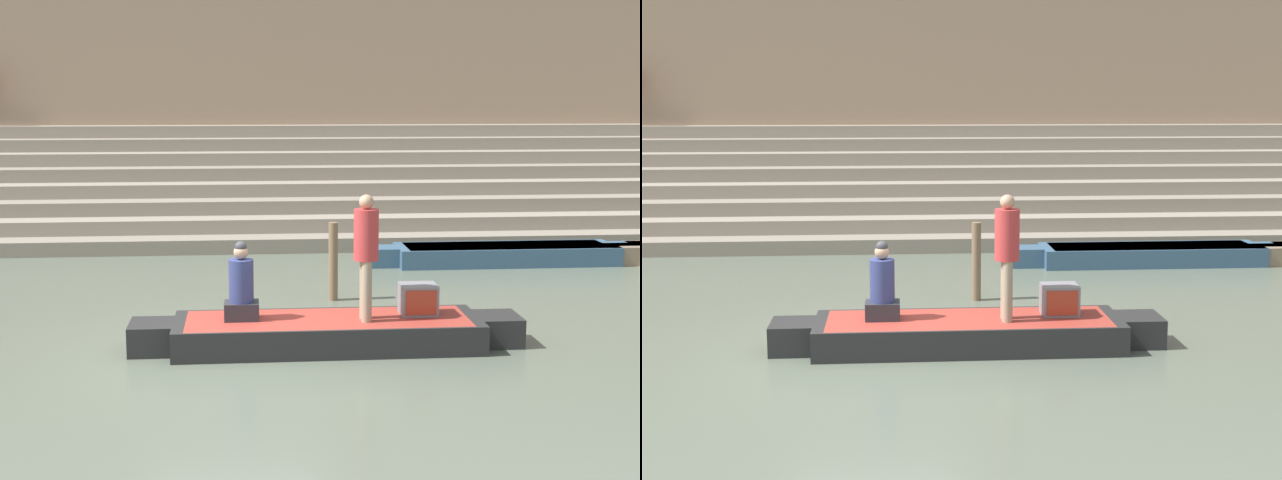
{
  "view_description": "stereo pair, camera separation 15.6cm",
  "coord_description": "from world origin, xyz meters",
  "views": [
    {
      "loc": [
        0.17,
        -11.64,
        3.5
      ],
      "look_at": [
        1.3,
        1.44,
        1.31
      ],
      "focal_mm": 50.0,
      "sensor_mm": 36.0,
      "label": 1
    },
    {
      "loc": [
        0.33,
        -11.65,
        3.5
      ],
      "look_at": [
        1.3,
        1.44,
        1.31
      ],
      "focal_mm": 50.0,
      "sensor_mm": 36.0,
      "label": 2
    }
  ],
  "objects": [
    {
      "name": "moored_boat_shore",
      "position": [
        5.54,
        5.98,
        0.21
      ],
      "size": [
        5.79,
        1.14,
        0.38
      ],
      "rotation": [
        0.0,
        0.0,
        0.09
      ],
      "color": "#33516B",
      "rests_on": "ground"
    },
    {
      "name": "rowboat_main",
      "position": [
        1.3,
        0.24,
        0.22
      ],
      "size": [
        5.4,
        1.41,
        0.41
      ],
      "rotation": [
        0.0,
        0.0,
        0.04
      ],
      "color": "black",
      "rests_on": "ground"
    },
    {
      "name": "ground_plane",
      "position": [
        0.0,
        0.0,
        0.0
      ],
      "size": [
        120.0,
        120.0,
        0.0
      ],
      "primitive_type": "plane",
      "color": "#566051"
    },
    {
      "name": "back_wall",
      "position": [
        0.0,
        14.39,
        3.88
      ],
      "size": [
        34.2,
        1.28,
        7.81
      ],
      "color": "#937A60",
      "rests_on": "ground"
    },
    {
      "name": "person_standing",
      "position": [
        1.82,
        0.13,
        1.41
      ],
      "size": [
        0.34,
        0.34,
        1.73
      ],
      "rotation": [
        0.0,
        0.0,
        -0.03
      ],
      "color": "gray",
      "rests_on": "rowboat_main"
    },
    {
      "name": "mooring_post",
      "position": [
        1.67,
        3.04,
        0.67
      ],
      "size": [
        0.16,
        0.16,
        1.33
      ],
      "primitive_type": "cylinder",
      "color": "brown",
      "rests_on": "ground"
    },
    {
      "name": "ghat_steps",
      "position": [
        0.0,
        11.56,
        0.91
      ],
      "size": [
        36.0,
        6.33,
        2.57
      ],
      "color": "gray",
      "rests_on": "ground"
    },
    {
      "name": "tv_set",
      "position": [
        2.6,
        0.38,
        0.62
      ],
      "size": [
        0.51,
        0.45,
        0.43
      ],
      "rotation": [
        0.0,
        0.0,
        0.12
      ],
      "color": "slate",
      "rests_on": "rowboat_main"
    },
    {
      "name": "person_rowing",
      "position": [
        0.12,
        0.31,
        0.85
      ],
      "size": [
        0.47,
        0.37,
        1.09
      ],
      "rotation": [
        0.0,
        0.0,
        -0.15
      ],
      "color": "#28282D",
      "rests_on": "rowboat_main"
    }
  ]
}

